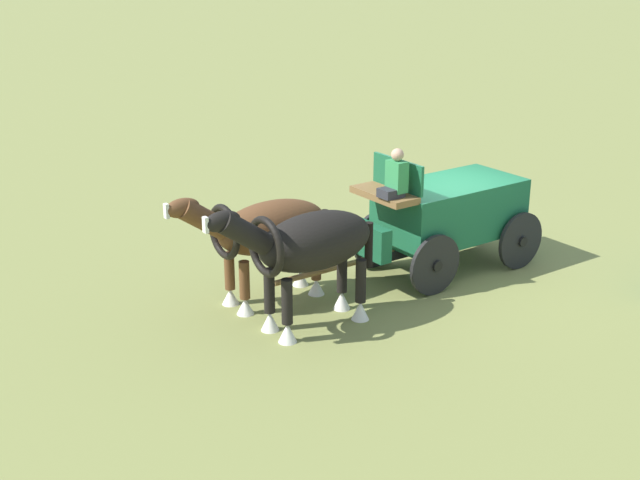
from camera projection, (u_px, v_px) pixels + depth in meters
ground_plane at (447, 267)px, 16.66m from camera, size 220.00×220.00×0.00m
show_wagon at (445, 212)px, 16.19m from camera, size 5.67×1.90×2.67m
draft_horse_near at (309, 246)px, 13.66m from camera, size 3.16×1.01×2.30m
draft_horse_off at (266, 231)px, 14.69m from camera, size 3.18×0.99×2.17m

